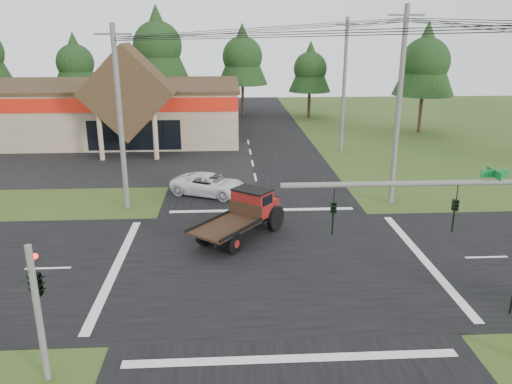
{
  "coord_description": "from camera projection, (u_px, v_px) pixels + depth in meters",
  "views": [
    {
      "loc": [
        -1.92,
        -20.49,
        10.02
      ],
      "look_at": [
        -0.53,
        3.76,
        2.2
      ],
      "focal_mm": 35.0,
      "sensor_mm": 36.0,
      "label": 1
    }
  ],
  "objects": [
    {
      "name": "traffic_signal_mast",
      "position": [
        496.0,
        234.0,
        14.48
      ],
      "size": [
        8.12,
        0.24,
        7.0
      ],
      "color": "#595651",
      "rests_on": "ground"
    },
    {
      "name": "antique_flatbed_truck",
      "position": [
        239.0,
        216.0,
        25.06
      ],
      "size": [
        5.18,
        5.77,
        2.36
      ],
      "primitive_type": null,
      "rotation": [
        0.0,
        0.0,
        -0.67
      ],
      "color": "#60120D",
      "rests_on": "ground"
    },
    {
      "name": "road_ew",
      "position": [
        272.0,
        263.0,
        22.65
      ],
      "size": [
        120.0,
        12.0,
        0.02
      ],
      "primitive_type": "cube",
      "color": "black",
      "rests_on": "ground"
    },
    {
      "name": "parking_apron",
      "position": [
        78.0,
        163.0,
        39.94
      ],
      "size": [
        28.0,
        14.0,
        0.02
      ],
      "primitive_type": "cube",
      "color": "black",
      "rests_on": "ground"
    },
    {
      "name": "utility_pole_nw",
      "position": [
        120.0,
        118.0,
        28.17
      ],
      "size": [
        2.0,
        0.3,
        10.5
      ],
      "color": "#595651",
      "rests_on": "ground"
    },
    {
      "name": "utility_pole_n",
      "position": [
        344.0,
        85.0,
        42.23
      ],
      "size": [
        2.0,
        0.3,
        11.2
      ],
      "color": "#595651",
      "rests_on": "ground"
    },
    {
      "name": "tree_row_d",
      "position": [
        242.0,
        55.0,
        60.3
      ],
      "size": [
        6.16,
        6.16,
        11.11
      ],
      "color": "#332316",
      "rests_on": "ground"
    },
    {
      "name": "white_pickup",
      "position": [
        210.0,
        185.0,
        31.94
      ],
      "size": [
        5.44,
        4.12,
        1.37
      ],
      "primitive_type": "imported",
      "rotation": [
        0.0,
        0.0,
        1.14
      ],
      "color": "white",
      "rests_on": "ground"
    },
    {
      "name": "ground",
      "position": [
        272.0,
        263.0,
        22.65
      ],
      "size": [
        120.0,
        120.0,
        0.0
      ],
      "primitive_type": "plane",
      "color": "#314B1A",
      "rests_on": "ground"
    },
    {
      "name": "traffic_signal_corner",
      "position": [
        34.0,
        271.0,
        14.2
      ],
      "size": [
        0.53,
        2.48,
        4.4
      ],
      "color": "#595651",
      "rests_on": "ground"
    },
    {
      "name": "tree_row_c",
      "position": [
        157.0,
        43.0,
        58.4
      ],
      "size": [
        7.28,
        7.28,
        13.13
      ],
      "color": "#332316",
      "rests_on": "ground"
    },
    {
      "name": "utility_pole_ne",
      "position": [
        399.0,
        107.0,
        28.88
      ],
      "size": [
        2.0,
        0.3,
        11.5
      ],
      "color": "#595651",
      "rests_on": "ground"
    },
    {
      "name": "tree_row_b",
      "position": [
        75.0,
        61.0,
        59.43
      ],
      "size": [
        5.6,
        5.6,
        10.1
      ],
      "color": "#332316",
      "rests_on": "ground"
    },
    {
      "name": "tree_side_ne",
      "position": [
        426.0,
        59.0,
        49.88
      ],
      "size": [
        6.16,
        6.16,
        11.11
      ],
      "color": "#332316",
      "rests_on": "ground"
    },
    {
      "name": "tree_row_e",
      "position": [
        310.0,
        67.0,
        59.25
      ],
      "size": [
        5.04,
        5.04,
        9.09
      ],
      "color": "#332316",
      "rests_on": "ground"
    },
    {
      "name": "cvs_building",
      "position": [
        87.0,
        109.0,
        49.05
      ],
      "size": [
        30.4,
        18.2,
        9.19
      ],
      "color": "gray",
      "rests_on": "ground"
    },
    {
      "name": "road_ns",
      "position": [
        272.0,
        263.0,
        22.65
      ],
      "size": [
        12.0,
        120.0,
        0.02
      ],
      "primitive_type": "cube",
      "color": "black",
      "rests_on": "ground"
    }
  ]
}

